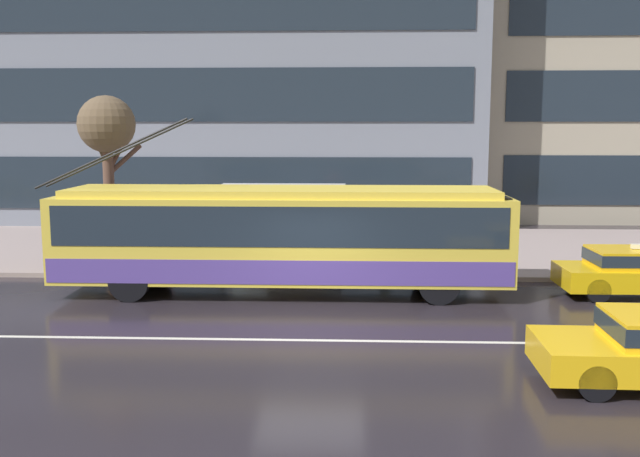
{
  "coord_description": "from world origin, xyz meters",
  "views": [
    {
      "loc": [
        0.88,
        -15.54,
        4.44
      ],
      "look_at": [
        0.07,
        3.84,
        1.66
      ],
      "focal_mm": 39.6,
      "sensor_mm": 36.0,
      "label": 1
    }
  ],
  "objects_px": {
    "pedestrian_waiting_by_pole": "(429,221)",
    "street_tree_bare": "(107,130)",
    "bus_shelter": "(283,206)",
    "pedestrian_approaching_curb": "(386,232)",
    "pedestrian_walking_past": "(167,209)",
    "pedestrian_at_shelter": "(326,210)",
    "trolleybus": "(283,235)",
    "taxi_ahead_of_bus": "(639,270)"
  },
  "relations": [
    {
      "from": "pedestrian_approaching_curb",
      "to": "pedestrian_waiting_by_pole",
      "type": "height_order",
      "value": "pedestrian_waiting_by_pole"
    },
    {
      "from": "taxi_ahead_of_bus",
      "to": "pedestrian_walking_past",
      "type": "height_order",
      "value": "pedestrian_walking_past"
    },
    {
      "from": "pedestrian_waiting_by_pole",
      "to": "pedestrian_walking_past",
      "type": "bearing_deg",
      "value": 164.76
    },
    {
      "from": "pedestrian_at_shelter",
      "to": "street_tree_bare",
      "type": "distance_m",
      "value": 7.44
    },
    {
      "from": "pedestrian_walking_past",
      "to": "pedestrian_waiting_by_pole",
      "type": "bearing_deg",
      "value": -15.24
    },
    {
      "from": "bus_shelter",
      "to": "pedestrian_approaching_curb",
      "type": "relative_size",
      "value": 2.44
    },
    {
      "from": "trolleybus",
      "to": "pedestrian_waiting_by_pole",
      "type": "distance_m",
      "value": 4.77
    },
    {
      "from": "pedestrian_walking_past",
      "to": "pedestrian_waiting_by_pole",
      "type": "xyz_separation_m",
      "value": [
        8.5,
        -2.32,
        -0.05
      ]
    },
    {
      "from": "trolleybus",
      "to": "pedestrian_approaching_curb",
      "type": "relative_size",
      "value": 7.89
    },
    {
      "from": "pedestrian_approaching_curb",
      "to": "pedestrian_walking_past",
      "type": "height_order",
      "value": "pedestrian_walking_past"
    },
    {
      "from": "trolleybus",
      "to": "pedestrian_waiting_by_pole",
      "type": "height_order",
      "value": "trolleybus"
    },
    {
      "from": "trolleybus",
      "to": "taxi_ahead_of_bus",
      "type": "distance_m",
      "value": 9.54
    },
    {
      "from": "pedestrian_waiting_by_pole",
      "to": "street_tree_bare",
      "type": "distance_m",
      "value": 10.46
    },
    {
      "from": "trolleybus",
      "to": "pedestrian_waiting_by_pole",
      "type": "xyz_separation_m",
      "value": [
        4.16,
        2.32,
        0.1
      ]
    },
    {
      "from": "bus_shelter",
      "to": "pedestrian_at_shelter",
      "type": "distance_m",
      "value": 1.92
    },
    {
      "from": "trolleybus",
      "to": "bus_shelter",
      "type": "bearing_deg",
      "value": 95.14
    },
    {
      "from": "pedestrian_at_shelter",
      "to": "pedestrian_waiting_by_pole",
      "type": "bearing_deg",
      "value": -34.57
    },
    {
      "from": "taxi_ahead_of_bus",
      "to": "pedestrian_waiting_by_pole",
      "type": "bearing_deg",
      "value": 156.85
    },
    {
      "from": "bus_shelter",
      "to": "pedestrian_waiting_by_pole",
      "type": "height_order",
      "value": "bus_shelter"
    },
    {
      "from": "pedestrian_at_shelter",
      "to": "street_tree_bare",
      "type": "height_order",
      "value": "street_tree_bare"
    },
    {
      "from": "pedestrian_waiting_by_pole",
      "to": "trolleybus",
      "type": "bearing_deg",
      "value": -150.89
    },
    {
      "from": "taxi_ahead_of_bus",
      "to": "street_tree_bare",
      "type": "bearing_deg",
      "value": 167.38
    },
    {
      "from": "trolleybus",
      "to": "pedestrian_at_shelter",
      "type": "xyz_separation_m",
      "value": [
        1.01,
        4.49,
        0.16
      ]
    },
    {
      "from": "taxi_ahead_of_bus",
      "to": "trolleybus",
      "type": "bearing_deg",
      "value": -179.76
    },
    {
      "from": "trolleybus",
      "to": "pedestrian_walking_past",
      "type": "bearing_deg",
      "value": 133.09
    },
    {
      "from": "pedestrian_at_shelter",
      "to": "pedestrian_waiting_by_pole",
      "type": "distance_m",
      "value": 3.83
    },
    {
      "from": "pedestrian_at_shelter",
      "to": "pedestrian_waiting_by_pole",
      "type": "xyz_separation_m",
      "value": [
        3.16,
        -2.17,
        -0.06
      ]
    },
    {
      "from": "street_tree_bare",
      "to": "trolleybus",
      "type": "bearing_deg",
      "value": -30.64
    },
    {
      "from": "pedestrian_walking_past",
      "to": "pedestrian_waiting_by_pole",
      "type": "distance_m",
      "value": 8.81
    },
    {
      "from": "pedestrian_waiting_by_pole",
      "to": "pedestrian_at_shelter",
      "type": "bearing_deg",
      "value": 145.43
    },
    {
      "from": "pedestrian_approaching_curb",
      "to": "pedestrian_at_shelter",
      "type": "bearing_deg",
      "value": 168.59
    },
    {
      "from": "pedestrian_waiting_by_pole",
      "to": "street_tree_bare",
      "type": "relative_size",
      "value": 0.37
    },
    {
      "from": "bus_shelter",
      "to": "pedestrian_waiting_by_pole",
      "type": "relative_size",
      "value": 2.0
    },
    {
      "from": "taxi_ahead_of_bus",
      "to": "pedestrian_at_shelter",
      "type": "xyz_separation_m",
      "value": [
        -8.49,
        4.45,
        1.03
      ]
    },
    {
      "from": "pedestrian_waiting_by_pole",
      "to": "street_tree_bare",
      "type": "height_order",
      "value": "street_tree_bare"
    },
    {
      "from": "street_tree_bare",
      "to": "pedestrian_at_shelter",
      "type": "bearing_deg",
      "value": 8.38
    },
    {
      "from": "trolleybus",
      "to": "street_tree_bare",
      "type": "height_order",
      "value": "street_tree_bare"
    },
    {
      "from": "taxi_ahead_of_bus",
      "to": "pedestrian_approaching_curb",
      "type": "bearing_deg",
      "value": 148.11
    },
    {
      "from": "trolleybus",
      "to": "street_tree_bare",
      "type": "bearing_deg",
      "value": 149.36
    },
    {
      "from": "pedestrian_at_shelter",
      "to": "pedestrian_approaching_curb",
      "type": "bearing_deg",
      "value": -11.41
    },
    {
      "from": "pedestrian_approaching_curb",
      "to": "pedestrian_waiting_by_pole",
      "type": "xyz_separation_m",
      "value": [
        1.19,
        -1.78,
        0.59
      ]
    },
    {
      "from": "bus_shelter",
      "to": "trolleybus",
      "type": "bearing_deg",
      "value": -84.86
    }
  ]
}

